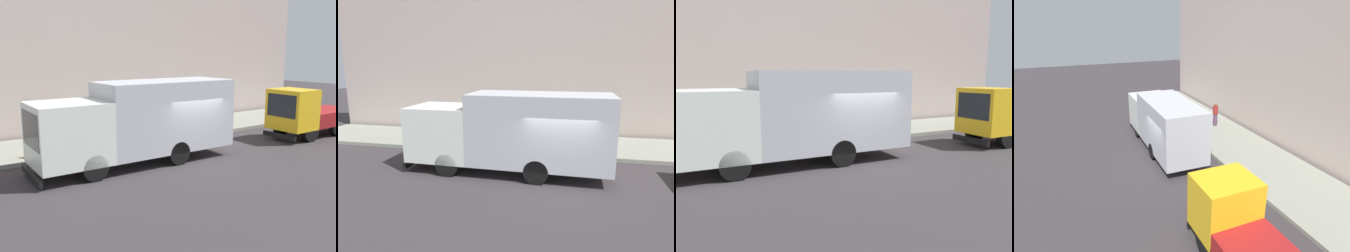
{
  "view_description": "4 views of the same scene",
  "coord_description": "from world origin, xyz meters",
  "views": [
    {
      "loc": [
        -11.7,
        9.39,
        4.35
      ],
      "look_at": [
        0.9,
        0.6,
        1.34
      ],
      "focal_mm": 40.51,
      "sensor_mm": 36.0,
      "label": 1
    },
    {
      "loc": [
        -10.31,
        -0.21,
        4.35
      ],
      "look_at": [
        1.74,
        2.36,
        1.72
      ],
      "focal_mm": 31.25,
      "sensor_mm": 36.0,
      "label": 2
    },
    {
      "loc": [
        -9.77,
        5.55,
        3.08
      ],
      "look_at": [
        1.4,
        -0.01,
        1.12
      ],
      "focal_mm": 34.41,
      "sensor_mm": 36.0,
      "label": 3
    },
    {
      "loc": [
        -4.53,
        -13.49,
        7.45
      ],
      "look_at": [
        1.76,
        1.23,
        1.56
      ],
      "focal_mm": 31.08,
      "sensor_mm": 36.0,
      "label": 4
    }
  ],
  "objects": [
    {
      "name": "ground",
      "position": [
        0.0,
        0.0,
        0.0
      ],
      "size": [
        80.0,
        80.0,
        0.0
      ],
      "primitive_type": "plane",
      "color": "#363134"
    },
    {
      "name": "sidewalk",
      "position": [
        5.09,
        0.0,
        0.09
      ],
      "size": [
        4.18,
        30.0,
        0.18
      ],
      "primitive_type": "cube",
      "color": "gray",
      "rests_on": "ground"
    },
    {
      "name": "building_facade",
      "position": [
        7.68,
        0.0,
        5.58
      ],
      "size": [
        0.5,
        30.0,
        11.16
      ],
      "primitive_type": "cube",
      "color": "#BEAAA1",
      "rests_on": "ground"
    },
    {
      "name": "large_utility_truck",
      "position": [
        0.88,
        1.93,
        1.74
      ],
      "size": [
        2.5,
        8.2,
        3.23
      ],
      "rotation": [
        0.0,
        0.0,
        -0.02
      ],
      "color": "white",
      "rests_on": "ground"
    },
    {
      "name": "small_flatbed_truck",
      "position": [
        0.08,
        -7.62,
        1.2
      ],
      "size": [
        2.03,
        5.53,
        2.54
      ],
      "rotation": [
        0.0,
        0.0,
        0.0
      ],
      "color": "yellow",
      "rests_on": "ground"
    },
    {
      "name": "pedestrian_walking",
      "position": [
        5.5,
        3.86,
        1.05
      ],
      "size": [
        0.52,
        0.52,
        1.66
      ],
      "rotation": [
        0.0,
        0.0,
        2.66
      ],
      "color": "#51384C",
      "rests_on": "sidewalk"
    },
    {
      "name": "traffic_cone_orange",
      "position": [
        3.53,
        5.55,
        0.53
      ],
      "size": [
        0.48,
        0.48,
        0.69
      ],
      "primitive_type": "cone",
      "color": "orange",
      "rests_on": "sidewalk"
    }
  ]
}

